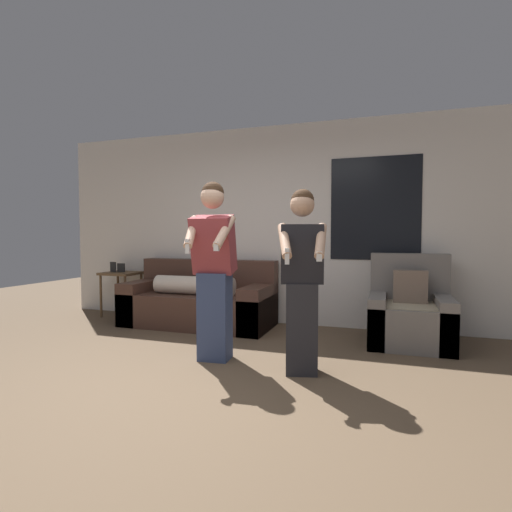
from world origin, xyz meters
name	(u,v)px	position (x,y,z in m)	size (l,w,h in m)	color
ground_plane	(186,393)	(0.00, 0.00, 0.00)	(14.00, 14.00, 0.00)	brown
wall_back	(279,225)	(0.02, 2.62, 1.35)	(6.70, 0.07, 2.70)	silver
couch	(200,302)	(-0.96, 2.15, 0.31)	(1.99, 0.88, 0.87)	#472D23
armchair	(410,314)	(1.69, 2.05, 0.33)	(0.87, 0.87, 1.00)	slate
side_table	(121,279)	(-2.36, 2.33, 0.56)	(0.51, 0.47, 0.81)	brown
person_left	(214,269)	(-0.14, 0.81, 0.89)	(0.45, 0.52, 1.72)	#384770
person_right	(302,279)	(0.75, 0.72, 0.83)	(0.45, 0.52, 1.61)	#28282D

